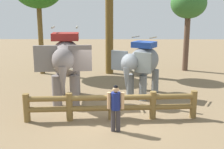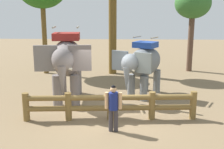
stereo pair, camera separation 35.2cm
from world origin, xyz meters
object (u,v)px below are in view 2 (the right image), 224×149
object	(u,v)px
elephant_center	(143,64)
tree_far_left	(193,5)
elephant_near_left	(67,60)
tourist_woman_in_black	(113,105)
log_fence	(110,104)

from	to	relation	value
elephant_center	tree_far_left	world-z (taller)	tree_far_left
elephant_near_left	tree_far_left	bearing A→B (deg)	44.65
tourist_woman_in_black	log_fence	bearing A→B (deg)	98.44
elephant_center	tree_far_left	xyz separation A→B (m)	(3.49, 5.94, 2.74)
elephant_near_left	tourist_woman_in_black	bearing A→B (deg)	-55.75
tourist_woman_in_black	elephant_center	bearing A→B (deg)	73.18
elephant_center	log_fence	bearing A→B (deg)	-114.54
tree_far_left	log_fence	bearing A→B (deg)	-118.52
log_fence	tree_far_left	size ratio (longest dim) A/B	1.18
log_fence	elephant_near_left	xyz separation A→B (m)	(-2.01, 2.15, 1.25)
elephant_near_left	tourist_woman_in_black	world-z (taller)	elephant_near_left
log_fence	elephant_center	size ratio (longest dim) A/B	1.95
elephant_near_left	tree_far_left	xyz separation A→B (m)	(6.86, 6.77, 2.46)
elephant_center	tourist_woman_in_black	distance (m)	4.23
tree_far_left	elephant_center	bearing A→B (deg)	-120.41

